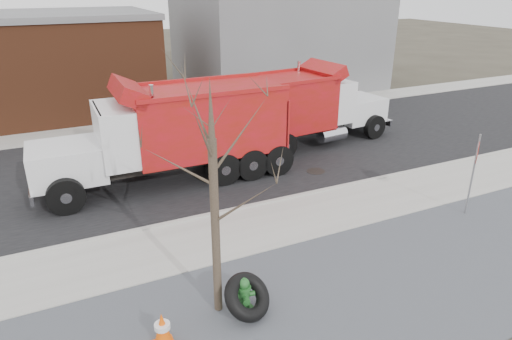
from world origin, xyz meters
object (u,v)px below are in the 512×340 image
fire_hydrant (244,297)px  truck_tire (247,297)px  stop_sign (475,161)px  dump_truck_red_a (296,107)px  dump_truck_red_b (175,130)px

fire_hydrant → truck_tire: 0.15m
truck_tire → stop_sign: stop_sign is taller
fire_hydrant → dump_truck_red_a: size_ratio=0.10×
fire_hydrant → truck_tire: truck_tire is taller
dump_truck_red_a → stop_sign: bearing=-84.0°
fire_hydrant → stop_sign: size_ratio=0.34×
stop_sign → dump_truck_red_a: (-1.65, 7.82, -0.02)m
fire_hydrant → dump_truck_red_a: dump_truck_red_a is taller
stop_sign → dump_truck_red_a: size_ratio=0.30×
stop_sign → fire_hydrant: bearing=170.7°
stop_sign → dump_truck_red_a: 7.99m
stop_sign → truck_tire: bearing=171.6°
dump_truck_red_b → fire_hydrant: bearing=84.9°
fire_hydrant → dump_truck_red_a: (6.46, 9.02, 1.37)m
dump_truck_red_a → fire_hydrant: bearing=-131.5°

